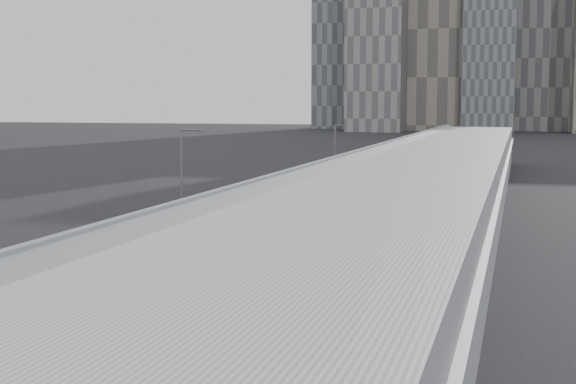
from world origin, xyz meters
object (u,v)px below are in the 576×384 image
at_px(bus_4, 338,197).
at_px(suv, 373,161).
at_px(bus_8, 409,160).
at_px(street_lamp_far, 336,149).
at_px(bus_5, 368,183).
at_px(bus_3, 296,216).
at_px(bus_1, 166,286).
at_px(shipping_container, 356,164).
at_px(street_lamp_near, 184,178).
at_px(bus_7, 394,165).
at_px(bus_6, 383,173).
at_px(bus_2, 245,238).
at_px(bus_0, 10,353).
at_px(bus_9, 416,155).

bearing_deg(bus_4, suv, 93.90).
height_order(bus_8, street_lamp_far, street_lamp_far).
height_order(bus_5, suv, bus_5).
bearing_deg(bus_4, bus_3, -94.44).
xyz_separation_m(bus_1, bus_5, (0.02, 58.19, -0.02)).
height_order(bus_3, shipping_container, bus_3).
bearing_deg(bus_8, street_lamp_near, -96.07).
bearing_deg(bus_5, bus_7, 89.84).
relative_size(bus_5, shipping_container, 2.20).
distance_m(bus_5, bus_7, 27.71).
distance_m(shipping_container, suv, 13.29).
bearing_deg(bus_1, bus_6, 92.91).
bearing_deg(bus_2, bus_1, -81.54).
distance_m(bus_0, shipping_container, 104.42).
distance_m(bus_3, shipping_container, 64.69).
xyz_separation_m(bus_2, street_lamp_near, (-6.55, 4.18, 3.77)).
xyz_separation_m(bus_2, suv, (-6.55, 89.27, -0.67)).
xyz_separation_m(bus_1, bus_9, (-0.73, 111.68, 0.02)).
bearing_deg(suv, bus_0, -84.87).
xyz_separation_m(bus_3, street_lamp_far, (-6.28, 43.57, 3.23)).
height_order(street_lamp_far, shipping_container, street_lamp_far).
bearing_deg(bus_1, street_lamp_near, 113.48).
bearing_deg(bus_8, suv, 133.83).
bearing_deg(bus_5, bus_1, -92.28).
relative_size(bus_1, bus_2, 1.03).
bearing_deg(bus_7, bus_0, -93.96).
distance_m(bus_5, street_lamp_far, 14.98).
xyz_separation_m(bus_6, bus_7, (-0.53, 13.33, 0.17)).
distance_m(bus_0, street_lamp_far, 83.77).
bearing_deg(bus_0, bus_6, 92.09).
height_order(bus_5, bus_6, bus_5).
distance_m(bus_9, street_lamp_far, 41.19).
relative_size(bus_6, bus_8, 0.90).
xyz_separation_m(bus_5, suv, (-7.64, 46.82, -0.69)).
distance_m(bus_8, bus_9, 14.11).
bearing_deg(bus_7, suv, 105.02).
height_order(bus_6, bus_7, bus_7).
bearing_deg(bus_2, street_lamp_near, 152.02).
bearing_deg(bus_4, bus_6, 87.66).
xyz_separation_m(bus_7, suv, (-6.63, 19.14, -0.82)).
bearing_deg(bus_3, bus_9, 93.38).
bearing_deg(shipping_container, street_lamp_far, -92.97).
bearing_deg(bus_8, bus_5, -90.21).
relative_size(bus_1, bus_4, 0.98).
relative_size(bus_2, bus_6, 1.02).
bearing_deg(bus_8, bus_0, -90.94).
height_order(bus_8, street_lamp_near, street_lamp_near).
xyz_separation_m(bus_7, street_lamp_near, (-6.63, -65.95, 3.62)).
height_order(bus_4, suv, bus_4).
height_order(bus_2, bus_9, bus_9).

